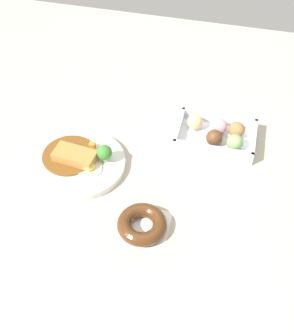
{
  "coord_description": "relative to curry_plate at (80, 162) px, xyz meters",
  "views": [
    {
      "loc": [
        -0.18,
        0.65,
        0.81
      ],
      "look_at": [
        -0.02,
        -0.02,
        0.03
      ],
      "focal_mm": 45.07,
      "sensor_mm": 36.0,
      "label": 1
    }
  ],
  "objects": [
    {
      "name": "ground_plane",
      "position": [
        -0.16,
        0.01,
        -0.02
      ],
      "size": [
        1.6,
        1.6,
        0.0
      ],
      "primitive_type": "plane",
      "color": "#B2A893"
    },
    {
      "name": "curry_plate",
      "position": [
        0.0,
        0.0,
        0.0
      ],
      "size": [
        0.23,
        0.23,
        0.07
      ],
      "color": "white",
      "rests_on": "ground_plane"
    },
    {
      "name": "donut_box",
      "position": [
        -0.33,
        -0.17,
        0.01
      ],
      "size": [
        0.21,
        0.14,
        0.06
      ],
      "color": "silver",
      "rests_on": "ground_plane"
    },
    {
      "name": "chocolate_ring_donut",
      "position": [
        -0.2,
        0.15,
        0.0
      ],
      "size": [
        0.12,
        0.12,
        0.03
      ],
      "color": "white",
      "rests_on": "ground_plane"
    }
  ]
}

